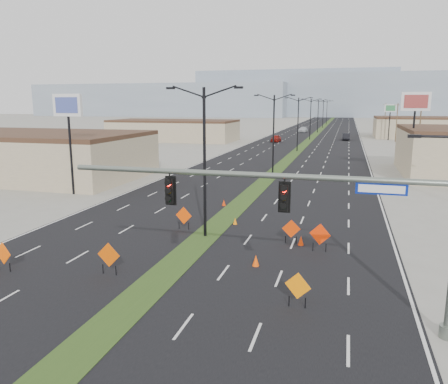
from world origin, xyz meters
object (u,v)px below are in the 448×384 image
(streetlight_5, at_px, (323,113))
(cone_1, at_px, (256,261))
(signal_mast, at_px, (330,211))
(streetlight_0, at_px, (205,158))
(construction_sign_0, at_px, (3,254))
(cone_3, at_px, (224,203))
(streetlight_4, at_px, (318,115))
(construction_sign_3, at_px, (291,230))
(streetlight_3, at_px, (310,118))
(cone_2, at_px, (301,241))
(car_mid, at_px, (346,137))
(pole_sign_east_far, at_px, (390,111))
(streetlight_6, at_px, (327,112))
(streetlight_1, at_px, (274,132))
(construction_sign_1, at_px, (109,256))
(car_far, at_px, (303,130))
(pole_sign_east_near, at_px, (415,108))
(cone_0, at_px, (235,221))
(streetlight_2, at_px, (298,123))
(construction_sign_5, at_px, (320,235))
(pole_sign_west, at_px, (68,113))
(construction_sign_2, at_px, (184,216))
(car_left, at_px, (276,138))
(construction_sign_4, at_px, (298,287))

(streetlight_5, xyz_separation_m, cone_1, (4.47, -144.54, -5.09))
(signal_mast, relative_size, streetlight_0, 1.63)
(construction_sign_0, height_order, cone_3, construction_sign_0)
(streetlight_4, xyz_separation_m, construction_sign_3, (5.86, -111.92, -4.49))
(streetlight_3, xyz_separation_m, cone_2, (6.53, -84.16, -5.11))
(signal_mast, relative_size, car_mid, 3.27)
(pole_sign_east_far, bearing_deg, construction_sign_0, -83.13)
(streetlight_6, distance_m, construction_sign_3, 168.09)
(streetlight_4, bearing_deg, pole_sign_east_far, -51.80)
(signal_mast, xyz_separation_m, cone_2, (-2.03, 9.84, -4.48))
(streetlight_1, bearing_deg, construction_sign_1, -94.45)
(car_far, bearing_deg, pole_sign_east_near, -70.94)
(streetlight_3, relative_size, pole_sign_east_far, 1.15)
(cone_0, bearing_deg, signal_mast, -61.45)
(construction_sign_1, distance_m, cone_2, 12.12)
(streetlight_2, height_order, construction_sign_1, streetlight_2)
(streetlight_2, xyz_separation_m, construction_sign_3, (5.86, -55.92, -4.49))
(construction_sign_1, bearing_deg, construction_sign_0, -166.40)
(construction_sign_5, bearing_deg, signal_mast, -68.83)
(construction_sign_3, bearing_deg, pole_sign_west, 150.61)
(car_far, distance_m, cone_1, 117.69)
(construction_sign_2, relative_size, pole_sign_east_near, 0.16)
(car_left, height_order, construction_sign_0, construction_sign_0)
(streetlight_0, bearing_deg, construction_sign_3, 0.74)
(signal_mast, xyz_separation_m, construction_sign_2, (-10.56, 11.15, -3.80))
(streetlight_6, xyz_separation_m, pole_sign_east_far, (18.84, -79.94, 1.67))
(pole_sign_west, bearing_deg, streetlight_1, 50.64)
(signal_mast, distance_m, streetlight_3, 94.39)
(construction_sign_4, relative_size, cone_3, 2.86)
(streetlight_6, xyz_separation_m, construction_sign_3, (5.86, -167.92, -4.49))
(signal_mast, relative_size, streetlight_2, 1.63)
(construction_sign_2, height_order, pole_sign_east_near, pole_sign_east_near)
(construction_sign_0, xyz_separation_m, pole_sign_east_near, (25.30, 39.51, 7.50))
(construction_sign_0, bearing_deg, cone_3, 81.01)
(car_mid, xyz_separation_m, cone_1, (-4.30, -89.73, -0.49))
(construction_sign_5, xyz_separation_m, pole_sign_east_near, (9.01, 31.60, 7.41))
(cone_0, bearing_deg, pole_sign_west, 160.52)
(cone_1, distance_m, pole_sign_east_near, 38.03)
(streetlight_0, distance_m, pole_sign_west, 20.07)
(construction_sign_0, height_order, cone_2, construction_sign_0)
(construction_sign_1, bearing_deg, streetlight_6, 91.58)
(construction_sign_0, xyz_separation_m, cone_1, (13.01, 4.46, -0.64))
(car_left, xyz_separation_m, construction_sign_2, (5.12, -74.18, 0.18))
(cone_1, xyz_separation_m, pole_sign_east_far, (14.37, 92.60, 6.77))
(streetlight_2, relative_size, car_far, 1.81)
(construction_sign_1, xyz_separation_m, cone_2, (9.32, 7.71, -0.74))
(streetlight_5, xyz_separation_m, cone_2, (6.53, -140.16, -5.11))
(cone_2, bearing_deg, pole_sign_east_near, 71.55)
(streetlight_2, height_order, construction_sign_2, streetlight_2)
(streetlight_2, xyz_separation_m, cone_1, (4.47, -60.54, -5.09))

